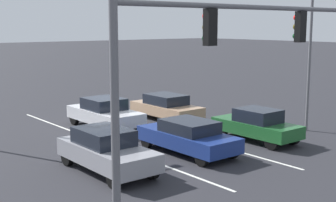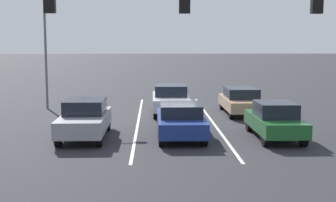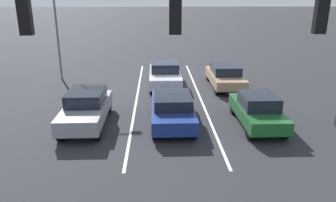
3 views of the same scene
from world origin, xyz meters
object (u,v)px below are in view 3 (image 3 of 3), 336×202
Objects in this scene: car_darkgreen_leftlane_front at (257,110)px; car_silver_midlane_second at (165,74)px; car_gray_rightlane_front at (86,108)px; traffic_signal_gantry at (89,35)px; car_tan_leftlane_second at (225,76)px; car_navy_midlane_front at (172,108)px; street_lamp_right_shoulder at (58,7)px.

car_darkgreen_leftlane_front is 7.86m from car_silver_midlane_second.
traffic_signal_gantry is (-1.48, 5.44, 3.95)m from car_gray_rightlane_front.
car_silver_midlane_second reaches higher than car_tan_leftlane_second.
car_silver_midlane_second is at bearing -120.84° from car_gray_rightlane_front.
car_tan_leftlane_second is at bearing -121.38° from car_navy_midlane_front.
street_lamp_right_shoulder reaches higher than car_gray_rightlane_front.
car_silver_midlane_second reaches higher than car_navy_midlane_front.
car_navy_midlane_front is at bearing 58.62° from car_tan_leftlane_second.
traffic_signal_gantry is 1.57× the size of street_lamp_right_shoulder.
car_tan_leftlane_second is 13.65m from traffic_signal_gantry.
car_gray_rightlane_front is at bearing -74.80° from traffic_signal_gantry.
car_gray_rightlane_front reaches higher than car_navy_midlane_front.
street_lamp_right_shoulder is (7.16, -8.36, 4.14)m from car_navy_midlane_front.
car_navy_midlane_front is at bearing -114.50° from traffic_signal_gantry.
car_darkgreen_leftlane_front is 0.90× the size of car_navy_midlane_front.
car_navy_midlane_front is 0.55× the size of street_lamp_right_shoulder.
car_darkgreen_leftlane_front is 7.82m from car_gray_rightlane_front.
car_silver_midlane_second is at bearing 163.85° from street_lamp_right_shoulder.
car_silver_midlane_second is at bearing -88.44° from car_navy_midlane_front.
car_silver_midlane_second is (-3.79, -6.34, -0.01)m from car_gray_rightlane_front.
car_tan_leftlane_second is (-3.69, -6.05, 0.02)m from car_navy_midlane_front.
car_gray_rightlane_front reaches higher than car_darkgreen_leftlane_front.
car_silver_midlane_second is at bearing -59.20° from car_darkgreen_leftlane_front.
street_lamp_right_shoulder reaches higher than traffic_signal_gantry.
street_lamp_right_shoulder reaches higher than car_darkgreen_leftlane_front.
car_tan_leftlane_second reaches higher than car_navy_midlane_front.
car_tan_leftlane_second is 0.34× the size of traffic_signal_gantry.
car_gray_rightlane_front reaches higher than car_silver_midlane_second.
street_lamp_right_shoulder is at bearing -38.55° from car_darkgreen_leftlane_front.
traffic_signal_gantry reaches higher than car_gray_rightlane_front.
car_darkgreen_leftlane_front is at bearing 141.45° from street_lamp_right_shoulder.
car_navy_midlane_front is 6.34m from car_silver_midlane_second.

